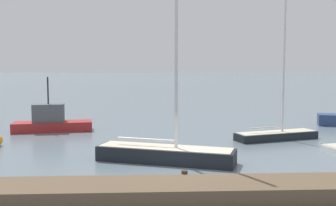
# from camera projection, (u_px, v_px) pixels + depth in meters

# --- Properties ---
(ground_plane) EXTENTS (600.00, 600.00, 0.00)m
(ground_plane) POSITION_uv_depth(u_px,v_px,m) (180.00, 172.00, 17.98)
(ground_plane) COLOR slate
(dock_pier) EXTENTS (26.27, 2.38, 0.72)m
(dock_pier) POSITION_uv_depth(u_px,v_px,m) (187.00, 190.00, 14.41)
(dock_pier) COLOR brown
(dock_pier) RESTS_ON ground_plane
(sailboat_0) EXTENTS (5.79, 2.99, 10.27)m
(sailboat_0) POSITION_uv_depth(u_px,v_px,m) (277.00, 132.00, 26.04)
(sailboat_0) COLOR black
(sailboat_0) RESTS_ON ground_plane
(sailboat_3) EXTENTS (7.07, 3.83, 11.14)m
(sailboat_3) POSITION_uv_depth(u_px,v_px,m) (166.00, 151.00, 19.86)
(sailboat_3) COLOR black
(sailboat_3) RESTS_ON ground_plane
(fishing_boat_1) EXTENTS (5.88, 2.62, 4.02)m
(fishing_boat_1) POSITION_uv_depth(u_px,v_px,m) (51.00, 121.00, 29.41)
(fishing_boat_1) COLOR maroon
(fishing_boat_1) RESTS_ON ground_plane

